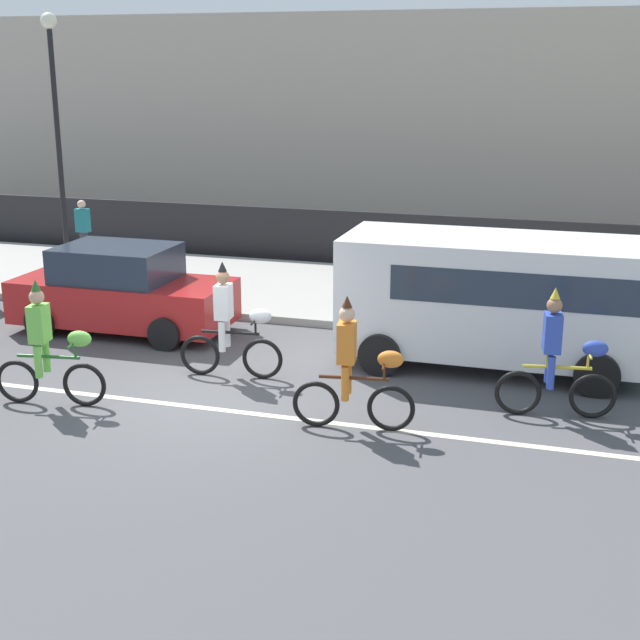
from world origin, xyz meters
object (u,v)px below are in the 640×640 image
(street_lamp_post, at_px, (55,106))
(parked_car_red, at_px, (122,291))
(parade_cyclist_zebra, at_px, (231,327))
(pedestrian_onlooker, at_px, (83,231))
(parade_cyclist_lime, at_px, (49,351))
(parade_cyclist_orange, at_px, (355,372))
(parked_van_white, at_px, (499,293))
(parade_cyclist_cobalt, at_px, (559,361))

(street_lamp_post, bearing_deg, parked_car_red, -46.13)
(parade_cyclist_zebra, bearing_deg, pedestrian_onlooker, 136.41)
(pedestrian_onlooker, bearing_deg, parked_car_red, -51.45)
(pedestrian_onlooker, bearing_deg, parade_cyclist_lime, -62.09)
(parade_cyclist_zebra, relative_size, parade_cyclist_orange, 1.00)
(parade_cyclist_zebra, relative_size, parked_car_red, 0.47)
(parade_cyclist_lime, bearing_deg, parked_van_white, 31.03)
(parade_cyclist_zebra, height_order, parade_cyclist_orange, same)
(parade_cyclist_zebra, height_order, street_lamp_post, street_lamp_post)
(parade_cyclist_lime, relative_size, street_lamp_post, 0.33)
(parade_cyclist_orange, relative_size, parked_car_red, 0.47)
(parade_cyclist_zebra, bearing_deg, street_lamp_post, 139.91)
(parade_cyclist_lime, distance_m, street_lamp_post, 9.05)
(parked_car_red, bearing_deg, parade_cyclist_zebra, -31.49)
(parade_cyclist_orange, height_order, parked_car_red, parade_cyclist_orange)
(street_lamp_post, bearing_deg, pedestrian_onlooker, 80.36)
(parade_cyclist_cobalt, bearing_deg, parade_cyclist_zebra, 177.40)
(street_lamp_post, bearing_deg, parked_van_white, -19.03)
(parade_cyclist_orange, distance_m, street_lamp_post, 11.67)
(parade_cyclist_cobalt, relative_size, pedestrian_onlooker, 1.19)
(parade_cyclist_cobalt, relative_size, parked_van_white, 0.38)
(parade_cyclist_cobalt, bearing_deg, parade_cyclist_lime, -166.83)
(parked_van_white, height_order, pedestrian_onlooker, parked_van_white)
(parade_cyclist_zebra, relative_size, street_lamp_post, 0.33)
(parade_cyclist_orange, relative_size, parade_cyclist_cobalt, 1.00)
(parade_cyclist_cobalt, distance_m, parked_car_red, 8.35)
(parade_cyclist_orange, xyz_separation_m, parked_van_white, (1.60, 3.30, 0.44))
(parade_cyclist_orange, bearing_deg, parked_van_white, 64.10)
(parade_cyclist_lime, xyz_separation_m, parade_cyclist_zebra, (2.11, 1.92, 0.00))
(parked_van_white, xyz_separation_m, pedestrian_onlooker, (-10.36, 4.22, -0.27))
(parade_cyclist_cobalt, height_order, pedestrian_onlooker, parade_cyclist_cobalt)
(parade_cyclist_lime, bearing_deg, parade_cyclist_zebra, 42.39)
(parade_cyclist_orange, distance_m, parade_cyclist_cobalt, 2.96)
(parade_cyclist_lime, xyz_separation_m, parade_cyclist_orange, (4.56, 0.41, 0.00))
(parked_car_red, bearing_deg, parade_cyclist_lime, -76.96)
(pedestrian_onlooker, bearing_deg, parade_cyclist_zebra, -43.59)
(parade_cyclist_cobalt, xyz_separation_m, street_lamp_post, (-11.52, 5.62, 3.15))
(parade_cyclist_zebra, height_order, parked_van_white, parked_van_white)
(parade_cyclist_zebra, distance_m, parked_car_red, 3.49)
(parade_cyclist_lime, relative_size, parked_car_red, 0.47)
(parade_cyclist_orange, height_order, pedestrian_onlooker, parade_cyclist_orange)
(parade_cyclist_orange, distance_m, parked_car_red, 6.37)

